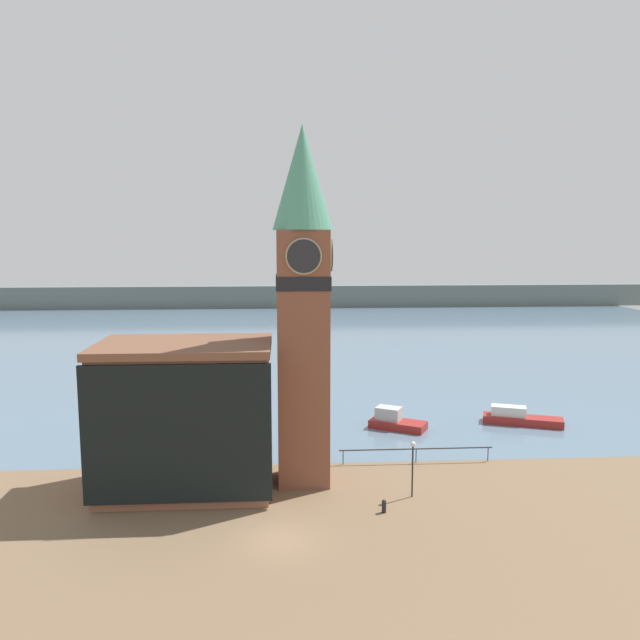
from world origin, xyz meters
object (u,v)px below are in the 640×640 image
clock_tower (303,297)px  pier_building (186,416)px  boat_near (395,421)px  lamp_post (413,458)px  mooring_bollard_near (384,505)px  boat_far (519,418)px

clock_tower → pier_building: clock_tower is taller
boat_near → lamp_post: lamp_post is taller
boat_near → mooring_bollard_near: boat_near is taller
boat_far → clock_tower: bearing=-129.8°
pier_building → lamp_post: (14.55, -2.28, -2.32)m
mooring_bollard_near → lamp_post: (2.17, 2.16, 2.14)m
pier_building → boat_near: size_ratio=2.19×
boat_near → lamp_post: 14.43m
clock_tower → boat_far: (19.51, 11.57, -12.02)m
lamp_post → boat_near: bearing=84.0°
mooring_bollard_near → lamp_post: bearing=44.9°
pier_building → boat_far: pier_building is taller
pier_building → mooring_bollard_near: size_ratio=13.91×
pier_building → boat_near: (16.04, 11.94, -4.26)m
clock_tower → pier_building: size_ratio=2.09×
mooring_bollard_near → boat_near: bearing=77.4°
boat_far → mooring_bollard_near: (-14.85, -16.87, -0.12)m
boat_near → boat_far: boat_near is taller
clock_tower → boat_near: clock_tower is taller
boat_near → boat_far: (11.18, 0.49, -0.08)m
clock_tower → boat_near: 18.30m
boat_near → mooring_bollard_near: 16.78m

